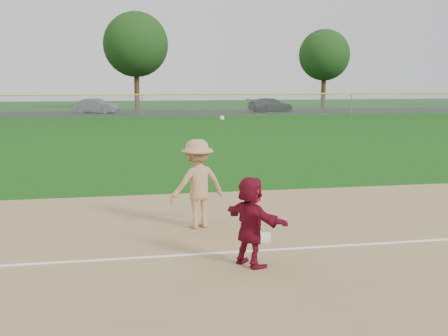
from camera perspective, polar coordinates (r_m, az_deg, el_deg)
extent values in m
plane|color=#13480E|center=(11.72, 1.41, -7.42)|extent=(160.00, 160.00, 0.00)
cube|color=white|center=(10.96, 2.31, -8.45)|extent=(60.00, 0.10, 0.01)
cube|color=black|center=(57.13, -8.57, 5.55)|extent=(120.00, 10.00, 0.01)
cube|color=white|center=(11.74, 3.70, -7.05)|extent=(0.54, 0.54, 0.10)
imported|color=maroon|center=(9.97, 2.73, -5.43)|extent=(1.14, 1.54, 1.62)
imported|color=#56585D|center=(57.31, -12.86, 6.17)|extent=(4.63, 3.18, 1.45)
imported|color=black|center=(58.75, 4.77, 6.40)|extent=(5.24, 3.26, 1.42)
imported|color=#A1A1A4|center=(12.51, -2.71, -1.60)|extent=(1.45, 1.11, 1.99)
sphere|color=silver|center=(12.00, -0.19, 5.12)|extent=(0.09, 0.09, 0.09)
plane|color=#999EA0|center=(51.09, -8.30, 6.28)|extent=(110.00, 0.00, 110.00)
cylinder|color=yellow|center=(51.05, -8.33, 7.40)|extent=(110.00, 0.12, 0.12)
cylinder|color=gray|center=(51.09, -8.30, 6.28)|extent=(0.08, 0.08, 2.00)
cylinder|color=gray|center=(55.74, 12.83, 6.37)|extent=(0.08, 0.08, 2.00)
cylinder|color=#3C2716|center=(62.54, -8.84, 7.71)|extent=(0.56, 0.56, 4.10)
sphere|color=#153610|center=(62.64, -8.95, 12.31)|extent=(7.00, 7.00, 7.00)
cylinder|color=#362513|center=(68.31, 10.06, 7.58)|extent=(0.56, 0.56, 3.64)
sphere|color=#153710|center=(68.35, 10.16, 11.24)|extent=(6.00, 6.00, 6.00)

